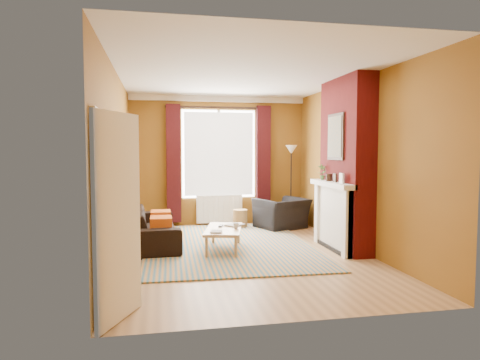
{
  "coord_description": "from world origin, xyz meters",
  "views": [
    {
      "loc": [
        -1.3,
        -6.54,
        1.63
      ],
      "look_at": [
        0.0,
        0.25,
        1.15
      ],
      "focal_mm": 32.0,
      "sensor_mm": 36.0,
      "label": 1
    }
  ],
  "objects_px": {
    "floor_lamp": "(291,162)",
    "armchair": "(282,213)",
    "wicker_stool": "(240,219)",
    "coffee_table": "(224,231)",
    "sofa": "(152,227)"
  },
  "relations": [
    {
      "from": "sofa",
      "to": "armchair",
      "type": "bearing_deg",
      "value": -71.11
    },
    {
      "from": "floor_lamp",
      "to": "armchair",
      "type": "bearing_deg",
      "value": -128.0
    },
    {
      "from": "armchair",
      "to": "wicker_stool",
      "type": "distance_m",
      "value": 0.89
    },
    {
      "from": "armchair",
      "to": "floor_lamp",
      "type": "height_order",
      "value": "floor_lamp"
    },
    {
      "from": "floor_lamp",
      "to": "sofa",
      "type": "bearing_deg",
      "value": -153.74
    },
    {
      "from": "wicker_stool",
      "to": "coffee_table",
      "type": "bearing_deg",
      "value": -108.17
    },
    {
      "from": "armchair",
      "to": "floor_lamp",
      "type": "relative_size",
      "value": 0.55
    },
    {
      "from": "armchair",
      "to": "coffee_table",
      "type": "xyz_separation_m",
      "value": [
        -1.49,
        -1.73,
        0.02
      ]
    },
    {
      "from": "armchair",
      "to": "wicker_stool",
      "type": "xyz_separation_m",
      "value": [
        -0.84,
        0.26,
        -0.12
      ]
    },
    {
      "from": "sofa",
      "to": "armchair",
      "type": "relative_size",
      "value": 2.21
    },
    {
      "from": "sofa",
      "to": "floor_lamp",
      "type": "xyz_separation_m",
      "value": [
        2.97,
        1.47,
        1.06
      ]
    },
    {
      "from": "coffee_table",
      "to": "wicker_stool",
      "type": "height_order",
      "value": "wicker_stool"
    },
    {
      "from": "sofa",
      "to": "wicker_stool",
      "type": "height_order",
      "value": "sofa"
    },
    {
      "from": "sofa",
      "to": "floor_lamp",
      "type": "relative_size",
      "value": 1.23
    },
    {
      "from": "coffee_table",
      "to": "armchair",
      "type": "bearing_deg",
      "value": 62.35
    }
  ]
}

